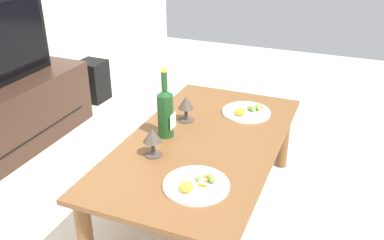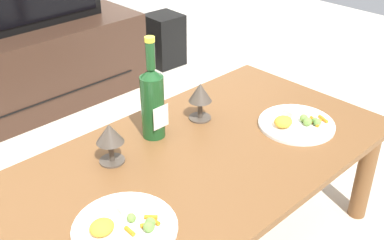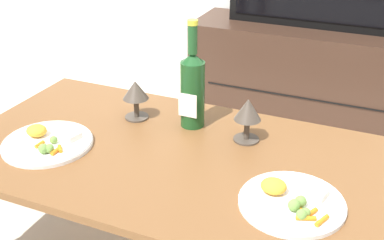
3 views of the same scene
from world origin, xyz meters
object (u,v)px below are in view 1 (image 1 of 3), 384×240
(tv_stand, at_px, (8,119))
(dinner_plate_left, at_px, (196,184))
(goblet_right, at_px, (186,104))
(dining_table, at_px, (203,151))
(wine_bottle, at_px, (165,111))
(floor_speaker, at_px, (93,81))
(dinner_plate_right, at_px, (246,111))
(goblet_left, at_px, (153,137))

(tv_stand, bearing_deg, dinner_plate_left, -108.68)
(goblet_right, bearing_deg, dining_table, -136.15)
(wine_bottle, bearing_deg, dining_table, -82.54)
(floor_speaker, height_order, goblet_right, goblet_right)
(floor_speaker, xyz_separation_m, dinner_plate_left, (-1.48, -1.54, 0.28))
(floor_speaker, bearing_deg, dining_table, -124.87)
(wine_bottle, relative_size, dinner_plate_right, 1.32)
(tv_stand, xyz_separation_m, goblet_left, (-0.37, -1.29, 0.31))
(wine_bottle, bearing_deg, goblet_left, -172.09)
(dining_table, distance_m, goblet_right, 0.29)
(wine_bottle, relative_size, dinner_plate_left, 1.29)
(tv_stand, xyz_separation_m, dinner_plate_right, (0.25, -1.57, 0.22))
(goblet_right, height_order, dinner_plate_left, goblet_right)
(wine_bottle, height_order, goblet_left, wine_bottle)
(dining_table, xyz_separation_m, goblet_left, (-0.23, 0.17, 0.16))
(goblet_left, xyz_separation_m, goblet_right, (0.40, 0.00, 0.00))
(goblet_left, relative_size, dinner_plate_right, 0.50)
(dining_table, bearing_deg, goblet_right, 43.85)
(tv_stand, xyz_separation_m, floor_speaker, (0.95, -0.03, -0.06))
(dinner_plate_right, bearing_deg, dining_table, 163.60)
(floor_speaker, xyz_separation_m, wine_bottle, (-1.11, -1.23, 0.41))
(wine_bottle, bearing_deg, goblet_right, -7.91)
(dining_table, height_order, goblet_right, goblet_right)
(goblet_left, height_order, dinner_plate_right, goblet_left)
(dinner_plate_left, height_order, dinner_plate_right, dinner_plate_right)
(goblet_left, distance_m, dinner_plate_right, 0.68)
(wine_bottle, relative_size, goblet_left, 2.63)
(wine_bottle, height_order, dinner_plate_left, wine_bottle)
(dinner_plate_left, distance_m, dinner_plate_right, 0.78)
(wine_bottle, distance_m, dinner_plate_left, 0.50)
(wine_bottle, xyz_separation_m, goblet_right, (0.20, -0.03, -0.04))
(floor_speaker, relative_size, dinner_plate_left, 1.23)
(floor_speaker, relative_size, goblet_right, 2.41)
(dining_table, height_order, wine_bottle, wine_bottle)
(floor_speaker, bearing_deg, goblet_left, -133.81)
(dining_table, height_order, dinner_plate_right, dinner_plate_right)
(goblet_right, bearing_deg, dinner_plate_left, -153.50)
(dinner_plate_left, bearing_deg, goblet_left, 59.83)
(dinner_plate_right, bearing_deg, wine_bottle, 143.13)
(dining_table, distance_m, dinner_plate_left, 0.41)
(goblet_right, bearing_deg, tv_stand, 91.57)
(dining_table, relative_size, goblet_right, 9.49)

